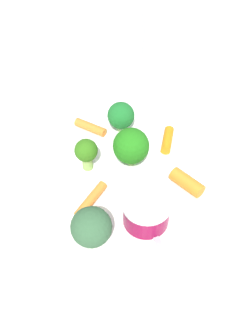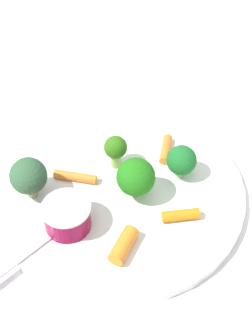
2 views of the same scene
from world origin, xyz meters
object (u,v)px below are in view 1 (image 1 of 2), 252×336
Objects in this scene: broccoli_floret_2 at (131,146)px; fork at (181,279)px; drinking_glass at (160,43)px; carrot_stick_0 at (91,200)px; broccoli_floret_3 at (91,227)px; broccoli_floret_0 at (87,150)px; plate at (115,174)px; sauce_cup at (146,212)px; carrot_stick_1 at (167,140)px; broccoli_floret_1 at (121,116)px; carrot_stick_2 at (187,182)px; carrot_stick_3 at (90,127)px.

broccoli_floret_2 reaches higher than fork.
drinking_glass is (0.37, 0.08, 0.04)m from fork.
fork is at bearing -123.22° from carrot_stick_0.
broccoli_floret_0 is at bearing 17.56° from broccoli_floret_3.
broccoli_floret_3 is at bearing 179.79° from plate.
sauce_cup is 0.51× the size of drinking_glass.
carrot_stick_1 is at bearing -42.96° from plate.
carrot_stick_2 is (-0.08, -0.10, -0.02)m from broccoli_floret_1.
broccoli_floret_2 is 0.23m from drinking_glass.
plate is at bearing 86.00° from carrot_stick_2.
broccoli_floret_3 reaches higher than carrot_stick_3.
broccoli_floret_1 is 1.04× the size of carrot_stick_1.
carrot_stick_1 is (0.06, -0.09, -0.02)m from broccoli_floret_0.
broccoli_floret_1 reaches higher than fork.
fork is 1.42× the size of drinking_glass.
carrot_stick_2 is at bearing -94.49° from broccoli_floret_0.
broccoli_floret_1 reaches higher than carrot_stick_3.
carrot_stick_2 is at bearing -43.09° from broccoli_floret_3.
broccoli_floret_0 reaches higher than carrot_stick_1.
carrot_stick_0 is at bearing -161.89° from broccoli_floret_0.
carrot_stick_1 is 0.11m from carrot_stick_3.
broccoli_floret_2 is at bearing -156.85° from broccoli_floret_1.
plate is 0.11m from broccoli_floret_3.
broccoli_floret_0 is 1.08× the size of carrot_stick_1.
carrot_stick_0 is at bearing -164.67° from carrot_stick_3.
carrot_stick_0 is 0.13m from carrot_stick_3.
broccoli_floret_1 is at bearing -3.80° from carrot_stick_0.
drinking_glass is (0.24, -0.06, 0.01)m from broccoli_floret_0.
carrot_stick_1 is 0.19m from drinking_glass.
broccoli_floret_3 is at bearing -163.03° from carrot_stick_0.
carrot_stick_1 is 0.08m from carrot_stick_2.
broccoli_floret_3 is 0.35m from drinking_glass.
drinking_glass reaches higher than broccoli_floret_2.
broccoli_floret_3 is at bearing -164.17° from carrot_stick_3.
carrot_stick_3 is 0.25m from fork.
sauce_cup is 1.28× the size of carrot_stick_2.
sauce_cup reaches higher than plate.
carrot_stick_3 is (-0.01, 0.04, -0.02)m from broccoli_floret_1.
drinking_glass reaches higher than broccoli_floret_1.
sauce_cup reaches higher than fork.
carrot_stick_0 is at bearing 80.29° from sauce_cup.
carrot_stick_3 is at bearing 103.50° from broccoli_floret_1.
carrot_stick_0 is at bearing 146.98° from carrot_stick_1.
carrot_stick_3 is at bearing 53.39° from broccoli_floret_2.
broccoli_floret_3 reaches higher than broccoli_floret_0.
fork is (-0.13, -0.14, -0.03)m from broccoli_floret_0.
broccoli_floret_0 is 0.06m from broccoli_floret_2.
drinking_glass is at bearing -10.15° from broccoli_floret_1.
broccoli_floret_0 is at bearing 104.82° from broccoli_floret_2.
sauce_cup reaches higher than carrot_stick_3.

